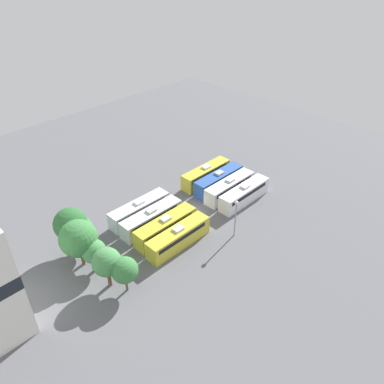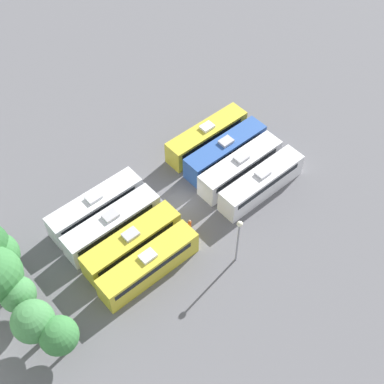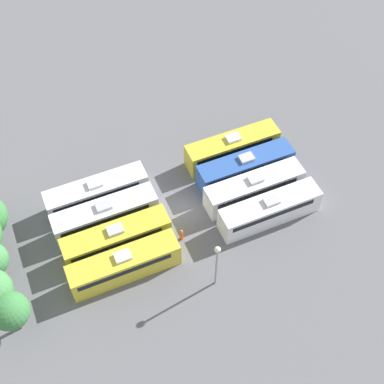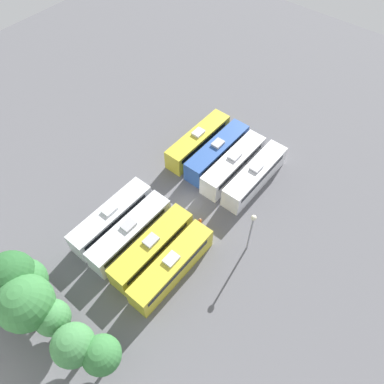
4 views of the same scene
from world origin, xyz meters
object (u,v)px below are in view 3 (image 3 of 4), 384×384
bus_1 (254,188)px  bus_5 (116,238)px  bus_3 (232,147)px  worker_person (181,235)px  bus_0 (269,209)px  bus_4 (124,264)px  tree_0 (10,311)px  bus_6 (105,215)px  bus_2 (245,167)px  light_pole (217,259)px  bus_7 (97,192)px

bus_1 → bus_5: 15.85m
bus_3 → worker_person: bearing=129.9°
bus_0 → bus_4: same height
bus_4 → bus_1: bearing=-78.2°
bus_5 → tree_0: tree_0 is taller
bus_4 → bus_6: 6.43m
bus_5 → bus_2: bearing=-78.9°
bus_5 → light_pole: (-7.81, -7.53, 2.95)m
bus_2 → bus_6: (0.04, 16.47, 0.00)m
tree_0 → light_pole: bearing=-99.1°
bus_2 → bus_5: size_ratio=1.00×
bus_6 → light_pole: (-11.06, -7.69, 2.95)m
bus_3 → worker_person: size_ratio=6.87×
bus_0 → bus_5: size_ratio=1.00×
bus_4 → bus_7: 9.61m
bus_3 → bus_6: 16.75m
bus_3 → light_pole: light_pole is taller
bus_5 → tree_0: (-4.79, 11.30, 2.03)m
bus_2 → bus_4: (-6.39, 16.59, 0.00)m
bus_3 → bus_5: same height
bus_2 → bus_6: 16.47m
bus_4 → light_pole: bearing=-120.7°
bus_3 → bus_7: same height
bus_3 → tree_0: 29.87m
bus_3 → bus_7: size_ratio=1.00×
bus_2 → worker_person: bus_2 is taller
bus_0 → bus_6: (6.29, 16.17, 0.00)m
bus_0 → bus_2: (6.25, -0.30, 0.00)m
tree_0 → bus_4: bearing=-81.7°
tree_0 → bus_2: bearing=-73.8°
bus_3 → bus_7: bearing=90.2°
bus_4 → worker_person: bearing=-77.7°
bus_0 → bus_2: size_ratio=1.00×
bus_2 → bus_7: bearing=78.9°
bus_7 → bus_4: bearing=178.9°
bus_0 → bus_3: 9.54m
bus_3 → bus_4: 19.18m
bus_2 → bus_3: 3.28m
bus_3 → bus_7: (-0.06, 16.38, 0.00)m
bus_6 → worker_person: (-4.97, -6.61, -0.92)m
bus_1 → bus_5: same height
bus_6 → worker_person: 8.32m
worker_person → tree_0: (-3.07, 17.75, 2.95)m
bus_0 → bus_1: size_ratio=1.00×
bus_6 → tree_0: tree_0 is taller
tree_0 → bus_6: bearing=-54.2°
bus_2 → worker_person: 11.06m
bus_6 → light_pole: size_ratio=1.67×
worker_person → light_pole: (-6.09, -1.08, 3.87)m
worker_person → tree_0: bearing=99.8°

